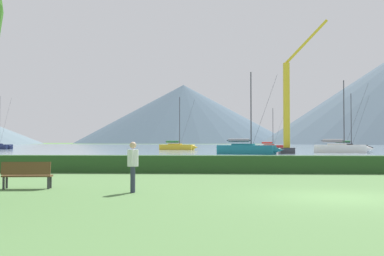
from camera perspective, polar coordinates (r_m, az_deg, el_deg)
The scene contains 12 objects.
ground_plane at distance 15.02m, azimuth 17.29°, elevation -7.90°, with size 1000.00×1000.00×0.00m, color #517A42.
harbor_water at distance 151.52m, azimuth 4.28°, elevation -2.22°, with size 320.00×246.00×0.00m, color gray.
hedge_line at distance 25.76m, azimuth 11.17°, elevation -4.26°, with size 80.00×1.20×0.91m, color #284C23.
sailboat_slip_1 at distance 92.09m, azimuth 18.14°, elevation -2.15°, with size 7.87×4.06×10.43m.
sailboat_slip_2 at distance 101.92m, azimuth 9.40°, elevation -2.21°, with size 6.61×3.26×8.66m.
sailboat_slip_5 at distance 72.93m, azimuth 17.26°, elevation -2.29°, with size 8.55×4.04×10.56m.
sailboat_slip_7 at distance 94.20m, azimuth -1.75°, elevation -2.22°, with size 7.81×3.78×10.37m.
sailboat_slip_11 at distance 62.91m, azimuth 6.59°, elevation -2.46°, with size 8.63×4.72×10.73m.
park_bench_under_tree at distance 17.83m, azimuth -19.06°, elevation -5.16°, with size 1.73×0.64×0.95m.
person_seated_viewer at distance 15.76m, azimuth -7.05°, elevation -4.11°, with size 0.36×0.57×1.65m.
dock_crane at distance 66.99m, azimuth 11.39°, elevation 1.89°, with size 6.69×2.00×18.43m.
distant_hill_west_ridge at distance 404.64m, azimuth -1.03°, elevation 1.67°, with size 182.37×182.37×49.47m, color #425666.
Camera 1 is at (-3.70, -14.46, 1.67)m, focal length 44.83 mm.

